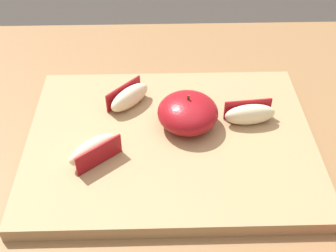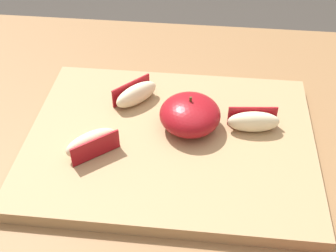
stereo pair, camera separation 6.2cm
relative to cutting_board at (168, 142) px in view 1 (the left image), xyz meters
The scene contains 6 objects.
dining_table 0.12m from the cutting_board, 78.00° to the right, with size 1.38×0.77×0.74m.
cutting_board is the anchor object (origin of this frame).
apple_half_skin_up 0.05m from the cutting_board, 38.93° to the left, with size 0.09×0.09×0.06m.
apple_wedge_front 0.11m from the cutting_board, 157.60° to the right, with size 0.07×0.07×0.03m.
apple_wedge_right 0.13m from the cutting_board, 12.73° to the left, with size 0.08×0.03×0.03m.
apple_wedge_near_knife 0.10m from the cutting_board, 128.41° to the left, with size 0.07×0.07×0.03m.
Camera 1 is at (-0.02, -0.44, 1.19)m, focal length 47.07 mm.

